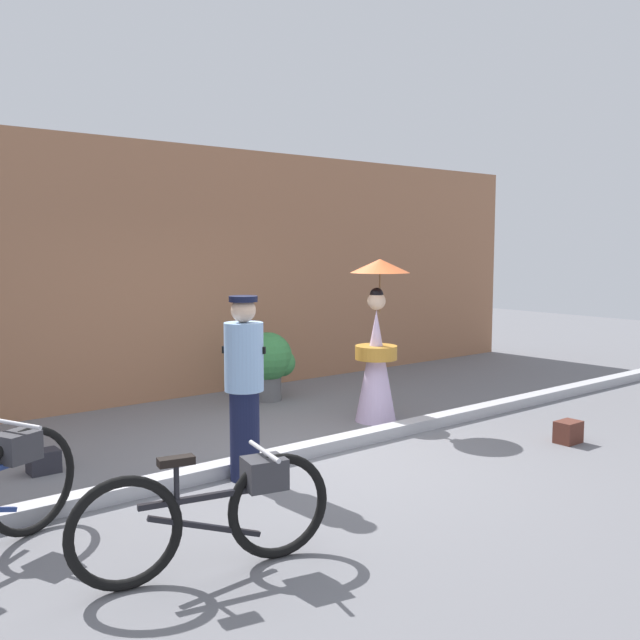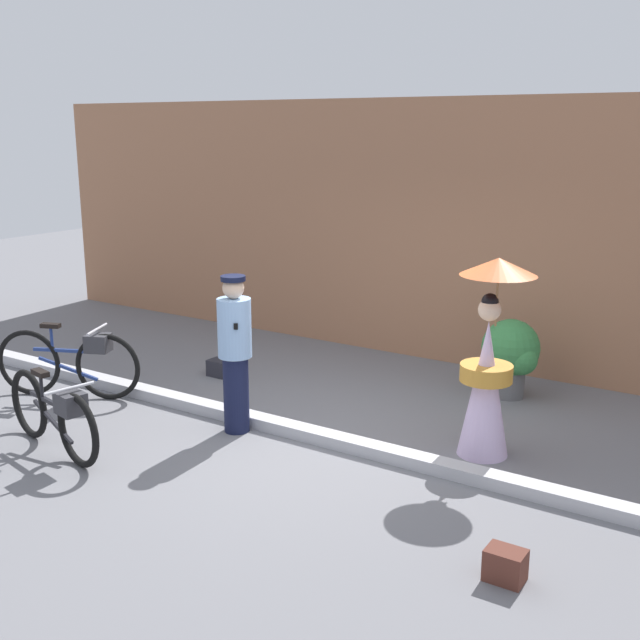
{
  "view_description": "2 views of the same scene",
  "coord_description": "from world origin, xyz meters",
  "px_view_note": "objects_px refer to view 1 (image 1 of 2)",
  "views": [
    {
      "loc": [
        -4.02,
        -5.3,
        2.04
      ],
      "look_at": [
        0.52,
        0.4,
        1.27
      ],
      "focal_mm": 39.33,
      "sensor_mm": 36.0,
      "label": 1
    },
    {
      "loc": [
        4.01,
        -6.04,
        3.05
      ],
      "look_at": [
        -0.06,
        0.19,
        1.19
      ],
      "focal_mm": 43.92,
      "sensor_mm": 36.0,
      "label": 2
    }
  ],
  "objects_px": {
    "person_with_parasol": "(377,345)",
    "backpack_on_pavement": "(44,461)",
    "backpack_spare": "(569,432)",
    "potted_plant_by_door": "(269,361)",
    "bicycle_far_side": "(214,511)",
    "person_officer": "(244,383)"
  },
  "relations": [
    {
      "from": "person_with_parasol",
      "to": "backpack_on_pavement",
      "type": "height_order",
      "value": "person_with_parasol"
    },
    {
      "from": "backpack_on_pavement",
      "to": "backpack_spare",
      "type": "relative_size",
      "value": 0.99
    },
    {
      "from": "potted_plant_by_door",
      "to": "person_with_parasol",
      "type": "bearing_deg",
      "value": -78.15
    },
    {
      "from": "backpack_on_pavement",
      "to": "bicycle_far_side",
      "type": "bearing_deg",
      "value": -84.93
    },
    {
      "from": "bicycle_far_side",
      "to": "backpack_on_pavement",
      "type": "distance_m",
      "value": 2.68
    },
    {
      "from": "person_with_parasol",
      "to": "backpack_on_pavement",
      "type": "distance_m",
      "value": 3.78
    },
    {
      "from": "backpack_on_pavement",
      "to": "person_officer",
      "type": "bearing_deg",
      "value": -44.1
    },
    {
      "from": "person_with_parasol",
      "to": "backpack_spare",
      "type": "height_order",
      "value": "person_with_parasol"
    },
    {
      "from": "potted_plant_by_door",
      "to": "backpack_on_pavement",
      "type": "relative_size",
      "value": 3.43
    },
    {
      "from": "person_with_parasol",
      "to": "potted_plant_by_door",
      "type": "relative_size",
      "value": 2.08
    },
    {
      "from": "person_officer",
      "to": "potted_plant_by_door",
      "type": "xyz_separation_m",
      "value": [
        1.98,
        2.52,
        -0.33
      ]
    },
    {
      "from": "potted_plant_by_door",
      "to": "backpack_spare",
      "type": "bearing_deg",
      "value": -70.62
    },
    {
      "from": "backpack_spare",
      "to": "person_officer",
      "type": "bearing_deg",
      "value": 161.02
    },
    {
      "from": "potted_plant_by_door",
      "to": "backpack_spare",
      "type": "xyz_separation_m",
      "value": [
        1.28,
        -3.64,
        -0.4
      ]
    },
    {
      "from": "bicycle_far_side",
      "to": "backpack_on_pavement",
      "type": "xyz_separation_m",
      "value": [
        -0.24,
        2.65,
        -0.29
      ]
    },
    {
      "from": "person_with_parasol",
      "to": "backpack_spare",
      "type": "distance_m",
      "value": 2.29
    },
    {
      "from": "person_officer",
      "to": "backpack_spare",
      "type": "distance_m",
      "value": 3.53
    },
    {
      "from": "person_officer",
      "to": "person_with_parasol",
      "type": "xyz_separation_m",
      "value": [
        2.34,
        0.82,
        0.04
      ]
    },
    {
      "from": "bicycle_far_side",
      "to": "backpack_spare",
      "type": "xyz_separation_m",
      "value": [
        4.36,
        0.25,
        -0.27
      ]
    },
    {
      "from": "bicycle_far_side",
      "to": "person_with_parasol",
      "type": "relative_size",
      "value": 0.88
    },
    {
      "from": "bicycle_far_side",
      "to": "backpack_on_pavement",
      "type": "relative_size",
      "value": 6.26
    },
    {
      "from": "person_officer",
      "to": "potted_plant_by_door",
      "type": "distance_m",
      "value": 3.22
    }
  ]
}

